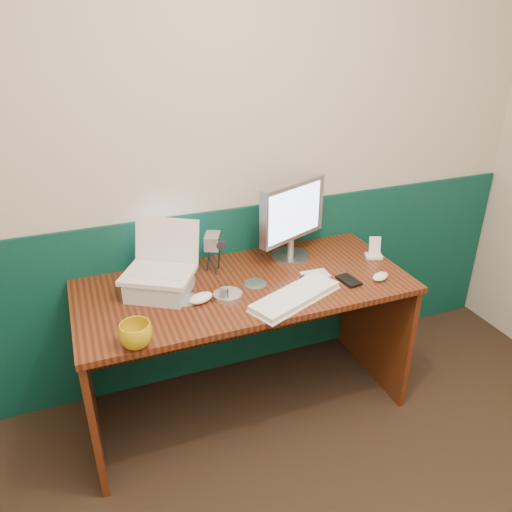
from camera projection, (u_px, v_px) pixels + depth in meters
name	position (u px, v px, depth m)	size (l,w,h in m)	color
back_wall	(233.00, 161.00, 2.51)	(3.50, 0.04, 2.50)	beige
wainscot	(236.00, 291.00, 2.84)	(3.48, 0.02, 1.00)	#073128
desk	(245.00, 347.00, 2.57)	(1.60, 0.70, 0.75)	#3D140B
laptop_riser	(159.00, 285.00, 2.30)	(0.27, 0.23, 0.09)	silver
laptop	(156.00, 251.00, 2.22)	(0.31, 0.24, 0.26)	silver
monitor	(291.00, 221.00, 2.56)	(0.43, 0.12, 0.43)	#ABAAAF
keyboard	(295.00, 297.00, 2.27)	(0.46, 0.15, 0.03)	white
mouse_right	(380.00, 276.00, 2.44)	(0.10, 0.06, 0.03)	white
mouse_left	(201.00, 298.00, 2.25)	(0.12, 0.07, 0.04)	white
mug	(136.00, 335.00, 1.94)	(0.13, 0.13, 0.10)	gold
camcorder	(213.00, 254.00, 2.48)	(0.09, 0.13, 0.19)	#B0B1B5
cd_spindle	(228.00, 296.00, 2.28)	(0.13, 0.13, 0.03)	silver
cd_loose_a	(187.00, 299.00, 2.27)	(0.13, 0.13, 0.00)	silver
cd_loose_b	(255.00, 284.00, 2.40)	(0.11, 0.11, 0.00)	silver
pen	(299.00, 280.00, 2.43)	(0.01, 0.01, 0.13)	black
papers	(315.00, 274.00, 2.49)	(0.13, 0.09, 0.00)	silver
dock	(374.00, 256.00, 2.66)	(0.09, 0.06, 0.02)	white
music_player	(375.00, 246.00, 2.63)	(0.06, 0.01, 0.10)	white
pda	(349.00, 280.00, 2.42)	(0.07, 0.12, 0.01)	black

